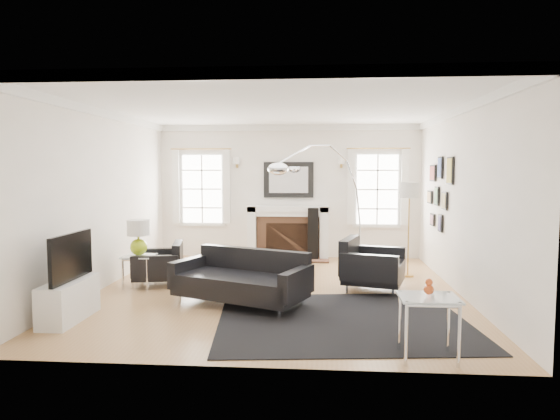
# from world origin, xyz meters

# --- Properties ---
(floor) EXTENTS (6.00, 6.00, 0.00)m
(floor) POSITION_xyz_m (0.00, 0.00, 0.00)
(floor) COLOR #AD7C48
(floor) RESTS_ON ground
(back_wall) EXTENTS (5.50, 0.04, 2.80)m
(back_wall) POSITION_xyz_m (0.00, 3.00, 1.40)
(back_wall) COLOR white
(back_wall) RESTS_ON floor
(front_wall) EXTENTS (5.50, 0.04, 2.80)m
(front_wall) POSITION_xyz_m (0.00, -3.00, 1.40)
(front_wall) COLOR white
(front_wall) RESTS_ON floor
(left_wall) EXTENTS (0.04, 6.00, 2.80)m
(left_wall) POSITION_xyz_m (-2.75, 0.00, 1.40)
(left_wall) COLOR white
(left_wall) RESTS_ON floor
(right_wall) EXTENTS (0.04, 6.00, 2.80)m
(right_wall) POSITION_xyz_m (2.75, 0.00, 1.40)
(right_wall) COLOR white
(right_wall) RESTS_ON floor
(ceiling) EXTENTS (5.50, 6.00, 0.02)m
(ceiling) POSITION_xyz_m (0.00, 0.00, 2.80)
(ceiling) COLOR white
(ceiling) RESTS_ON back_wall
(crown_molding) EXTENTS (5.50, 6.00, 0.12)m
(crown_molding) POSITION_xyz_m (0.00, 0.00, 2.74)
(crown_molding) COLOR white
(crown_molding) RESTS_ON back_wall
(fireplace) EXTENTS (1.70, 0.69, 1.11)m
(fireplace) POSITION_xyz_m (0.00, 2.79, 0.54)
(fireplace) COLOR white
(fireplace) RESTS_ON floor
(mantel_mirror) EXTENTS (1.05, 0.07, 0.75)m
(mantel_mirror) POSITION_xyz_m (0.00, 2.95, 1.65)
(mantel_mirror) COLOR black
(mantel_mirror) RESTS_ON back_wall
(window_left) EXTENTS (1.24, 0.15, 1.62)m
(window_left) POSITION_xyz_m (-1.85, 2.95, 1.46)
(window_left) COLOR white
(window_left) RESTS_ON back_wall
(window_right) EXTENTS (1.24, 0.15, 1.62)m
(window_right) POSITION_xyz_m (1.85, 2.95, 1.46)
(window_right) COLOR white
(window_right) RESTS_ON back_wall
(gallery_wall) EXTENTS (0.04, 1.73, 1.29)m
(gallery_wall) POSITION_xyz_m (2.72, 1.30, 1.53)
(gallery_wall) COLOR black
(gallery_wall) RESTS_ON right_wall
(tv_unit) EXTENTS (0.35, 1.00, 1.09)m
(tv_unit) POSITION_xyz_m (-2.44, -1.70, 0.33)
(tv_unit) COLOR white
(tv_unit) RESTS_ON floor
(area_rug) EXTENTS (3.29, 2.84, 0.01)m
(area_rug) POSITION_xyz_m (0.93, -1.45, 0.01)
(area_rug) COLOR black
(area_rug) RESTS_ON floor
(sofa) EXTENTS (2.05, 1.50, 0.61)m
(sofa) POSITION_xyz_m (-0.41, -0.78, 0.33)
(sofa) COLOR black
(sofa) RESTS_ON floor
(armchair_left) EXTENTS (0.90, 0.97, 0.56)m
(armchair_left) POSITION_xyz_m (-1.92, 0.29, 0.31)
(armchair_left) COLOR black
(armchair_left) RESTS_ON floor
(armchair_right) EXTENTS (1.11, 1.18, 0.66)m
(armchair_right) POSITION_xyz_m (1.42, 0.15, 0.37)
(armchair_right) COLOR black
(armchair_right) RESTS_ON floor
(coffee_table) EXTENTS (0.94, 0.94, 0.42)m
(coffee_table) POSITION_xyz_m (-0.34, 0.52, 0.39)
(coffee_table) COLOR silver
(coffee_table) RESTS_ON floor
(side_table_left) EXTENTS (0.47, 0.47, 0.51)m
(side_table_left) POSITION_xyz_m (-2.20, 0.06, 0.41)
(side_table_left) COLOR silver
(side_table_left) RESTS_ON floor
(nesting_table) EXTENTS (0.57, 0.48, 0.63)m
(nesting_table) POSITION_xyz_m (1.71, -2.65, 0.51)
(nesting_table) COLOR silver
(nesting_table) RESTS_ON floor
(gourd_lamp) EXTENTS (0.35, 0.35, 0.57)m
(gourd_lamp) POSITION_xyz_m (-2.20, 0.06, 0.84)
(gourd_lamp) COLOR #A6C618
(gourd_lamp) RESTS_ON side_table_left
(orange_vase) EXTENTS (0.10, 0.10, 0.16)m
(orange_vase) POSITION_xyz_m (1.71, -2.65, 0.72)
(orange_vase) COLOR #C24618
(orange_vase) RESTS_ON nesting_table
(arc_floor_lamp) EXTENTS (1.67, 1.55, 2.37)m
(arc_floor_lamp) POSITION_xyz_m (0.69, 0.87, 1.28)
(arc_floor_lamp) COLOR silver
(arc_floor_lamp) RESTS_ON floor
(stick_floor_lamp) EXTENTS (0.33, 0.33, 1.65)m
(stick_floor_lamp) POSITION_xyz_m (2.20, 1.21, 1.43)
(stick_floor_lamp) COLOR #B1873D
(stick_floor_lamp) RESTS_ON floor
(speaker_tower) EXTENTS (0.22, 0.22, 1.09)m
(speaker_tower) POSITION_xyz_m (0.53, 2.65, 0.54)
(speaker_tower) COLOR black
(speaker_tower) RESTS_ON floor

